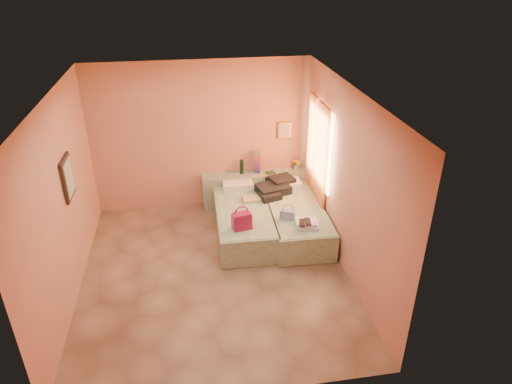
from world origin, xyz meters
TOP-DOWN VIEW (x-y plane):
  - ground at (0.00, 0.00)m, footprint 4.50×4.50m
  - room_walls at (0.21, 0.57)m, footprint 4.02×4.51m
  - headboard_ledge at (0.98, 2.10)m, footprint 2.05×0.30m
  - bed_left at (0.60, 1.05)m, footprint 0.95×2.02m
  - bed_right at (1.50, 0.96)m, footprint 0.95×2.02m
  - water_bottle at (0.72, 2.14)m, footprint 0.09×0.09m
  - rainbow_box at (1.02, 2.14)m, footprint 0.12×0.12m
  - small_dish at (0.51, 2.18)m, footprint 0.13×0.13m
  - green_book at (1.26, 2.06)m, footprint 0.19×0.16m
  - flower_vase at (1.80, 2.15)m, footprint 0.25×0.25m
  - magenta_handbag at (0.48, 0.42)m, footprint 0.33×0.23m
  - khaki_garment at (0.78, 1.33)m, footprint 0.33×0.27m
  - clothes_pile at (1.27, 1.55)m, footprint 0.82×0.82m
  - blue_handbag at (1.27, 0.59)m, footprint 0.27×0.19m
  - towel_stack at (1.54, 0.31)m, footprint 0.40×0.36m
  - sandal_pair at (1.48, 0.26)m, footprint 0.21×0.25m

SIDE VIEW (x-z plane):
  - ground at x=0.00m, z-range 0.00..0.00m
  - bed_left at x=0.60m, z-range 0.00..0.50m
  - bed_right at x=1.50m, z-range 0.00..0.50m
  - headboard_ledge at x=0.98m, z-range 0.00..0.65m
  - khaki_garment at x=0.78m, z-range 0.50..0.55m
  - towel_stack at x=1.54m, z-range 0.50..0.60m
  - blue_handbag at x=1.27m, z-range 0.50..0.66m
  - clothes_pile at x=1.27m, z-range 0.50..0.69m
  - sandal_pair at x=1.48m, z-range 0.60..0.62m
  - magenta_handbag at x=0.48m, z-range 0.50..0.79m
  - small_dish at x=0.51m, z-range 0.65..0.68m
  - green_book at x=1.26m, z-range 0.65..0.68m
  - flower_vase at x=1.80m, z-range 0.65..0.90m
  - water_bottle at x=0.72m, z-range 0.65..0.92m
  - rainbow_box at x=1.02m, z-range 0.65..1.09m
  - room_walls at x=0.21m, z-range 0.38..3.19m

